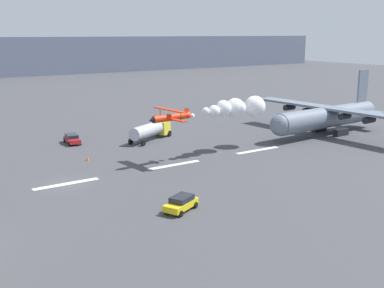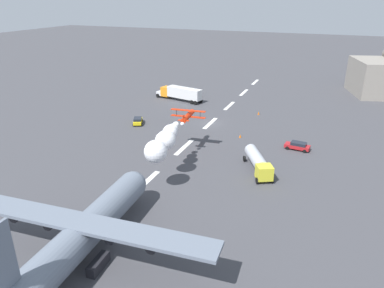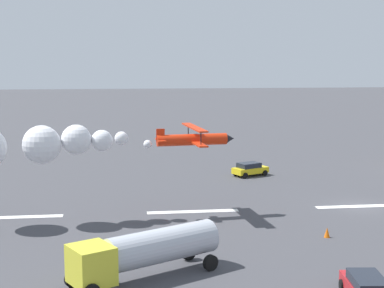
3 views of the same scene
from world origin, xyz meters
TOP-DOWN VIEW (x-y plane):
  - ground_plane at (0.00, 0.00)m, footprint 440.00×440.00m
  - runway_stripe_3 at (0.00, 0.00)m, footprint 8.00×0.90m
  - runway_stripe_4 at (15.11, 0.00)m, footprint 8.00×0.90m
  - runway_stripe_5 at (30.22, 0.00)m, footprint 8.00×0.90m
  - cargo_transport_plane at (47.38, 2.22)m, footprint 25.94×30.87m
  - stunt_biplane_red at (27.51, 2.19)m, footprint 21.86×6.88m
  - fuel_tanker_truck at (19.99, 15.33)m, footprint 9.49×6.76m
  - followme_car_yellow at (6.69, -15.02)m, footprint 4.42×3.35m
  - airport_staff_sedan at (8.12, 20.30)m, footprint 2.45×4.75m
  - traffic_cone_far at (6.13, 8.66)m, footprint 0.44×0.44m

SIDE VIEW (x-z plane):
  - ground_plane at x=0.00m, z-range 0.00..0.00m
  - runway_stripe_3 at x=0.00m, z-range 0.00..0.01m
  - runway_stripe_4 at x=15.11m, z-range 0.00..0.01m
  - runway_stripe_5 at x=30.22m, z-range 0.00..0.01m
  - traffic_cone_far at x=6.13m, z-range 0.00..0.75m
  - followme_car_yellow at x=6.69m, z-range 0.05..1.57m
  - airport_staff_sedan at x=8.12m, z-range 0.05..1.57m
  - fuel_tanker_truck at x=19.99m, z-range 0.30..3.20m
  - cargo_transport_plane at x=47.38m, z-range -2.22..8.70m
  - stunt_biplane_red at x=27.51m, z-range 4.76..8.15m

